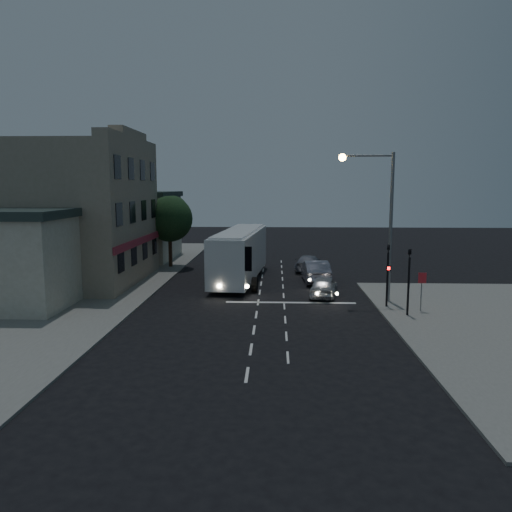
{
  "coord_description": "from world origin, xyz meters",
  "views": [
    {
      "loc": [
        1.07,
        -28.13,
        7.1
      ],
      "look_at": [
        -0.34,
        7.0,
        2.2
      ],
      "focal_mm": 35.0,
      "sensor_mm": 36.0,
      "label": 1
    }
  ],
  "objects_px": {
    "tour_bus": "(240,253)",
    "traffic_signal_main": "(388,268)",
    "car_sedan_a": "(315,271)",
    "traffic_signal_side": "(409,274)",
    "streetlight": "(380,210)",
    "car_suv": "(324,286)",
    "street_tree": "(170,217)",
    "car_sedan_b": "(309,263)",
    "regulatory_sign": "(422,285)"
  },
  "relations": [
    {
      "from": "streetlight",
      "to": "car_sedan_b",
      "type": "bearing_deg",
      "value": 106.6
    },
    {
      "from": "regulatory_sign",
      "to": "traffic_signal_side",
      "type": "bearing_deg",
      "value": -136.08
    },
    {
      "from": "traffic_signal_side",
      "to": "streetlight",
      "type": "xyz_separation_m",
      "value": [
        -0.96,
        3.4,
        3.31
      ]
    },
    {
      "from": "tour_bus",
      "to": "traffic_signal_side",
      "type": "relative_size",
      "value": 3.11
    },
    {
      "from": "street_tree",
      "to": "car_suv",
      "type": "bearing_deg",
      "value": -42.13
    },
    {
      "from": "street_tree",
      "to": "traffic_signal_side",
      "type": "bearing_deg",
      "value": -44.5
    },
    {
      "from": "traffic_signal_side",
      "to": "street_tree",
      "type": "xyz_separation_m",
      "value": [
        -16.51,
        16.22,
        2.08
      ]
    },
    {
      "from": "traffic_signal_side",
      "to": "car_suv",
      "type": "bearing_deg",
      "value": 129.34
    },
    {
      "from": "car_sedan_b",
      "to": "regulatory_sign",
      "type": "xyz_separation_m",
      "value": [
        5.43,
        -14.1,
        0.93
      ]
    },
    {
      "from": "car_sedan_a",
      "to": "car_sedan_b",
      "type": "xyz_separation_m",
      "value": [
        -0.18,
        5.06,
        -0.16
      ]
    },
    {
      "from": "car_sedan_b",
      "to": "street_tree",
      "type": "xyz_separation_m",
      "value": [
        -12.07,
        1.16,
        3.83
      ]
    },
    {
      "from": "car_sedan_a",
      "to": "street_tree",
      "type": "bearing_deg",
      "value": -29.82
    },
    {
      "from": "car_sedan_b",
      "to": "tour_bus",
      "type": "bearing_deg",
      "value": 51.4
    },
    {
      "from": "regulatory_sign",
      "to": "streetlight",
      "type": "relative_size",
      "value": 0.24
    },
    {
      "from": "traffic_signal_side",
      "to": "streetlight",
      "type": "bearing_deg",
      "value": 105.7
    },
    {
      "from": "car_suv",
      "to": "streetlight",
      "type": "relative_size",
      "value": 0.44
    },
    {
      "from": "traffic_signal_side",
      "to": "car_sedan_a",
      "type": "bearing_deg",
      "value": 113.04
    },
    {
      "from": "car_suv",
      "to": "street_tree",
      "type": "relative_size",
      "value": 0.64
    },
    {
      "from": "street_tree",
      "to": "regulatory_sign",
      "type": "bearing_deg",
      "value": -41.08
    },
    {
      "from": "tour_bus",
      "to": "traffic_signal_main",
      "type": "height_order",
      "value": "traffic_signal_main"
    },
    {
      "from": "tour_bus",
      "to": "streetlight",
      "type": "bearing_deg",
      "value": -33.6
    },
    {
      "from": "tour_bus",
      "to": "traffic_signal_main",
      "type": "relative_size",
      "value": 3.11
    },
    {
      "from": "regulatory_sign",
      "to": "car_suv",
      "type": "bearing_deg",
      "value": 141.63
    },
    {
      "from": "car_sedan_a",
      "to": "regulatory_sign",
      "type": "relative_size",
      "value": 2.28
    },
    {
      "from": "regulatory_sign",
      "to": "traffic_signal_main",
      "type": "bearing_deg",
      "value": 149.16
    },
    {
      "from": "car_suv",
      "to": "traffic_signal_side",
      "type": "xyz_separation_m",
      "value": [
        4.1,
        -5.0,
        1.74
      ]
    },
    {
      "from": "tour_bus",
      "to": "streetlight",
      "type": "xyz_separation_m",
      "value": [
        8.99,
        -7.18,
        3.64
      ]
    },
    {
      "from": "car_sedan_b",
      "to": "regulatory_sign",
      "type": "distance_m",
      "value": 15.14
    },
    {
      "from": "car_suv",
      "to": "street_tree",
      "type": "distance_m",
      "value": 17.16
    },
    {
      "from": "regulatory_sign",
      "to": "street_tree",
      "type": "relative_size",
      "value": 0.35
    },
    {
      "from": "tour_bus",
      "to": "car_suv",
      "type": "bearing_deg",
      "value": -38.65
    },
    {
      "from": "car_sedan_b",
      "to": "traffic_signal_side",
      "type": "xyz_separation_m",
      "value": [
        4.43,
        -15.06,
        1.76
      ]
    },
    {
      "from": "car_sedan_a",
      "to": "car_sedan_b",
      "type": "relative_size",
      "value": 1.1
    },
    {
      "from": "traffic_signal_side",
      "to": "street_tree",
      "type": "bearing_deg",
      "value": 135.5
    },
    {
      "from": "street_tree",
      "to": "tour_bus",
      "type": "bearing_deg",
      "value": -40.69
    },
    {
      "from": "car_suv",
      "to": "streetlight",
      "type": "height_order",
      "value": "streetlight"
    },
    {
      "from": "car_sedan_a",
      "to": "traffic_signal_main",
      "type": "relative_size",
      "value": 1.22
    },
    {
      "from": "car_suv",
      "to": "car_sedan_a",
      "type": "bearing_deg",
      "value": -77.57
    },
    {
      "from": "tour_bus",
      "to": "traffic_signal_side",
      "type": "distance_m",
      "value": 14.53
    },
    {
      "from": "tour_bus",
      "to": "car_sedan_b",
      "type": "bearing_deg",
      "value": 44.1
    },
    {
      "from": "traffic_signal_main",
      "to": "regulatory_sign",
      "type": "distance_m",
      "value": 2.14
    },
    {
      "from": "tour_bus",
      "to": "street_tree",
      "type": "relative_size",
      "value": 2.06
    },
    {
      "from": "streetlight",
      "to": "street_tree",
      "type": "relative_size",
      "value": 1.45
    },
    {
      "from": "tour_bus",
      "to": "car_sedan_a",
      "type": "relative_size",
      "value": 2.55
    },
    {
      "from": "streetlight",
      "to": "street_tree",
      "type": "height_order",
      "value": "streetlight"
    },
    {
      "from": "tour_bus",
      "to": "car_sedan_b",
      "type": "xyz_separation_m",
      "value": [
        5.51,
        4.48,
        -1.42
      ]
    },
    {
      "from": "car_sedan_a",
      "to": "streetlight",
      "type": "xyz_separation_m",
      "value": [
        3.29,
        -6.6,
        4.91
      ]
    },
    {
      "from": "street_tree",
      "to": "streetlight",
      "type": "bearing_deg",
      "value": -39.51
    },
    {
      "from": "car_suv",
      "to": "car_sedan_a",
      "type": "xyz_separation_m",
      "value": [
        -0.15,
        5.0,
        0.15
      ]
    },
    {
      "from": "car_sedan_b",
      "to": "street_tree",
      "type": "bearing_deg",
      "value": 6.82
    }
  ]
}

